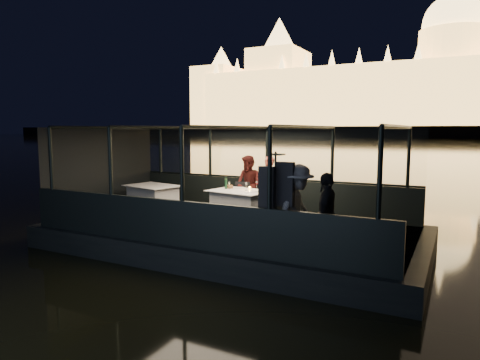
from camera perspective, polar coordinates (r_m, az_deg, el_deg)
The scene contains 30 objects.
river_water at distance 88.80m, azimuth 24.28°, elevation 4.35°, with size 500.00×500.00×0.00m, color black.
boat_hull at distance 10.19m, azimuth -1.04°, elevation -8.93°, with size 8.60×4.40×1.00m, color black.
boat_deck at distance 10.07m, azimuth -1.05°, elevation -6.30°, with size 8.00×4.00×0.04m, color black.
gunwale_port at distance 11.75m, azimuth 3.57°, elevation -2.10°, with size 8.00×0.08×0.90m, color black.
gunwale_starboard at distance 8.30m, azimuth -7.64°, elevation -5.84°, with size 8.00×0.08×0.90m, color black.
cabin_glass_port at distance 11.63m, azimuth 3.61°, elevation 3.51°, with size 8.00×0.02×1.40m, color #99B2B2, non-canonical shape.
cabin_glass_starboard at distance 8.13m, azimuth -7.76°, elevation 2.09°, with size 8.00×0.02×1.40m, color #99B2B2, non-canonical shape.
cabin_roof_glass at distance 9.81m, azimuth -1.08°, elevation 7.02°, with size 8.00×4.00×0.02m, color #99B2B2, non-canonical shape.
end_wall_fore at distance 12.27m, azimuth -17.74°, elevation 1.27°, with size 0.02×4.00×2.30m, color black, non-canonical shape.
end_wall_aft at distance 8.73m, azimuth 22.73°, elevation -1.02°, with size 0.02×4.00×2.30m, color black, non-canonical shape.
canopy_ribs at distance 9.87m, azimuth -1.06°, elevation 0.34°, with size 8.00×4.00×2.30m, color black, non-canonical shape.
embankment at distance 218.70m, azimuth 26.13°, elevation 5.57°, with size 400.00×140.00×6.00m, color #423D33.
parliament_building at distance 185.57m, azimuth 26.35°, elevation 14.16°, with size 220.00×32.00×60.00m, color #F2D18C, non-canonical shape.
dining_table_central at distance 10.55m, azimuth -0.02°, elevation -3.45°, with size 1.45×1.05×0.77m, color silver.
dining_table_aft at distance 11.90m, azimuth -11.54°, elevation -2.42°, with size 1.41×1.02×0.75m, color silver.
chair_port_left at distance 11.26m, azimuth -0.06°, elevation -2.47°, with size 0.40×0.40×0.86m, color black.
chair_port_right at distance 10.98m, azimuth 3.16°, elevation -2.71°, with size 0.41×0.41×0.89m, color black.
coat_stand at distance 7.58m, azimuth 4.70°, elevation -3.55°, with size 0.52×0.42×1.87m, color black, non-canonical shape.
person_woman_coral at distance 11.26m, azimuth 4.01°, elevation -0.94°, with size 0.57×0.38×1.57m, color #CB5D49.
person_man_maroon at distance 11.40m, azimuth 1.17°, elevation -0.83°, with size 0.75×0.59×1.57m, color #3D1311.
passenger_stripe at distance 7.71m, azimuth 7.64°, elevation -3.78°, with size 1.07×0.60×1.65m, color white.
passenger_dark at distance 7.78m, azimuth 11.47°, elevation -3.77°, with size 0.88×0.37×1.50m, color black.
wine_bottle at distance 10.77m, azimuth -1.88°, elevation -0.40°, with size 0.07×0.07×0.31m, color #14381F.
bread_basket at distance 10.91m, azimuth -1.46°, elevation -0.88°, with size 0.19×0.19×0.08m, color brown.
amber_candle at distance 10.51m, azimuth 1.29°, elevation -1.17°, with size 0.06×0.06×0.09m, color gold.
plate_near at distance 10.28m, azimuth 1.75°, elevation -1.53°, with size 0.24×0.24×0.02m, color silver.
plate_far at distance 10.94m, azimuth 0.01°, elevation -1.03°, with size 0.25×0.25×0.02m, color white.
wine_glass_white at distance 10.70m, azimuth -1.45°, elevation -0.73°, with size 0.06×0.06×0.18m, color white, non-canonical shape.
wine_glass_red at distance 10.73m, azimuth 2.25°, elevation -0.72°, with size 0.06×0.06×0.19m, color silver, non-canonical shape.
wine_glass_empty at distance 10.48m, azimuth 0.81°, elevation -0.89°, with size 0.07×0.07×0.19m, color white, non-canonical shape.
Camera 1 is at (4.65, -8.64, 2.75)m, focal length 32.00 mm.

